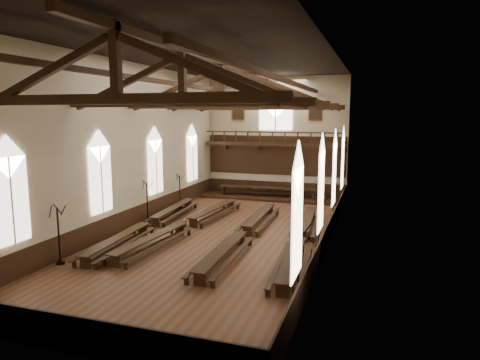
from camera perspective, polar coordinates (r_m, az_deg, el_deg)
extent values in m
plane|color=brown|center=(24.87, -2.29, -7.36)|extent=(26.00, 26.00, 0.00)
plane|color=beige|center=(36.42, 4.77, 5.73)|extent=(12.00, 0.00, 12.00)
plane|color=beige|center=(12.68, -23.16, -0.57)|extent=(12.00, 0.00, 12.00)
plane|color=beige|center=(26.65, -14.60, 4.38)|extent=(0.00, 26.00, 26.00)
plane|color=beige|center=(22.61, 12.08, 3.74)|extent=(0.00, 26.00, 26.00)
plane|color=black|center=(24.10, -2.44, 16.14)|extent=(26.00, 26.00, 0.00)
cube|color=#361D10|center=(36.87, 4.67, -1.11)|extent=(11.90, 0.08, 1.20)
cube|color=#361D10|center=(14.06, -21.91, -18.54)|extent=(11.90, 0.08, 1.20)
cube|color=#361D10|center=(27.29, -14.17, -4.86)|extent=(0.08, 25.90, 1.20)
cube|color=#361D10|center=(23.40, 11.64, -7.05)|extent=(0.08, 25.90, 1.20)
cube|color=white|center=(19.83, -28.22, -2.46)|extent=(0.05, 1.80, 3.60)
cube|color=white|center=(19.60, -28.60, 2.71)|extent=(0.05, 1.80, 1.80)
cylinder|color=beige|center=(19.81, -28.14, -2.47)|extent=(0.08, 0.08, 3.60)
cube|color=white|center=(24.30, -18.04, 0.04)|extent=(0.05, 1.80, 3.60)
cube|color=white|center=(24.10, -18.24, 4.27)|extent=(0.05, 1.80, 1.80)
cylinder|color=beige|center=(24.27, -17.96, 0.03)|extent=(0.08, 0.08, 3.60)
cube|color=white|center=(29.31, -11.17, 1.73)|extent=(0.05, 1.80, 3.60)
cube|color=white|center=(29.15, -11.28, 5.24)|extent=(0.05, 1.80, 1.80)
cylinder|color=beige|center=(29.29, -11.10, 1.73)|extent=(0.08, 0.08, 3.60)
cube|color=white|center=(34.64, -6.36, 2.90)|extent=(0.05, 1.80, 3.60)
cube|color=white|center=(34.51, -6.41, 5.88)|extent=(0.05, 1.80, 1.80)
cylinder|color=beige|center=(34.63, -6.30, 2.90)|extent=(0.08, 0.08, 3.60)
cube|color=white|center=(14.07, 7.63, -5.73)|extent=(0.05, 1.80, 3.60)
cube|color=white|center=(13.73, 7.78, 1.56)|extent=(0.05, 1.80, 1.80)
cylinder|color=beige|center=(14.07, 7.47, -5.72)|extent=(0.08, 0.08, 3.60)
cube|color=white|center=(19.87, 10.75, -1.55)|extent=(0.05, 1.80, 3.60)
cube|color=white|center=(19.63, 10.90, 3.63)|extent=(0.05, 1.80, 1.80)
cylinder|color=beige|center=(19.87, 10.63, -1.54)|extent=(0.08, 0.08, 3.60)
cube|color=white|center=(25.76, 12.44, 0.74)|extent=(0.05, 1.80, 3.60)
cube|color=white|center=(25.58, 12.58, 4.73)|extent=(0.05, 1.80, 1.80)
cylinder|color=beige|center=(25.77, 12.35, 0.74)|extent=(0.08, 0.08, 3.60)
cube|color=white|center=(31.70, 13.51, 2.17)|extent=(0.05, 1.80, 3.60)
cube|color=white|center=(31.55, 13.62, 5.42)|extent=(0.05, 1.80, 1.80)
cylinder|color=beige|center=(31.70, 13.43, 2.17)|extent=(0.08, 0.08, 3.60)
cube|color=silver|center=(36.27, 4.77, 8.57)|extent=(2.80, 0.05, 2.40)
cube|color=silver|center=(36.29, 4.80, 10.46)|extent=(2.80, 0.05, 2.80)
cylinder|color=beige|center=(36.23, 4.76, 8.57)|extent=(0.10, 0.10, 2.40)
cube|color=#362411|center=(35.82, 4.52, 4.72)|extent=(11.80, 1.20, 0.20)
cube|color=#361D10|center=(36.47, 4.72, 3.30)|extent=(11.80, 0.10, 3.30)
cube|color=#362411|center=(35.24, 4.34, 6.37)|extent=(11.60, 0.12, 0.10)
cube|color=#362411|center=(35.29, 4.32, 4.91)|extent=(11.60, 0.12, 0.10)
cube|color=#362411|center=(37.52, -2.06, 4.54)|extent=(0.35, 0.40, 0.50)
cube|color=#362411|center=(36.60, 2.37, 4.44)|extent=(0.35, 0.40, 0.50)
cube|color=#362411|center=(35.92, 7.00, 4.30)|extent=(0.35, 0.40, 0.50)
cube|color=#362411|center=(35.47, 11.77, 4.12)|extent=(0.35, 0.40, 0.50)
cube|color=brown|center=(37.17, -0.24, 9.06)|extent=(1.15, 0.06, 1.45)
cube|color=black|center=(37.14, -0.26, 9.06)|extent=(0.95, 0.04, 1.25)
cube|color=brown|center=(35.67, 10.01, 8.94)|extent=(1.15, 0.06, 1.45)
cube|color=black|center=(35.63, 10.00, 8.94)|extent=(0.95, 0.04, 1.25)
cube|color=#362411|center=(14.93, -16.06, 10.34)|extent=(11.70, 0.35, 0.35)
cube|color=#362411|center=(15.03, -16.28, 15.29)|extent=(0.30, 0.30, 2.40)
cube|color=#362411|center=(16.75, -24.61, 12.77)|extent=(5.44, 0.26, 2.40)
cube|color=#362411|center=(13.61, -5.77, 14.61)|extent=(5.44, 0.26, 2.40)
cube|color=#362411|center=(19.29, -7.64, 10.16)|extent=(11.70, 0.35, 0.35)
cube|color=#362411|center=(19.37, -7.72, 14.01)|extent=(0.30, 0.30, 2.40)
cube|color=#362411|center=(20.73, -15.07, 12.33)|extent=(5.44, 0.26, 2.40)
cube|color=#362411|center=(18.29, 0.69, 13.14)|extent=(5.44, 0.26, 2.40)
cube|color=#362411|center=(23.90, -2.40, 9.94)|extent=(11.70, 0.35, 0.35)
cube|color=#362411|center=(23.96, -2.42, 13.05)|extent=(0.30, 0.30, 2.40)
cube|color=#362411|center=(25.08, -8.73, 11.85)|extent=(5.44, 0.26, 2.40)
cube|color=#362411|center=(23.10, 4.46, 12.20)|extent=(5.44, 0.26, 2.40)
cube|color=#362411|center=(28.64, 1.12, 9.75)|extent=(11.70, 0.35, 0.35)
cube|color=#362411|center=(28.69, 1.13, 12.35)|extent=(0.30, 0.30, 2.40)
cube|color=#362411|center=(29.63, -4.32, 11.44)|extent=(5.44, 0.26, 2.40)
cube|color=#362411|center=(27.98, 6.90, 11.56)|extent=(5.44, 0.26, 2.40)
cube|color=#362411|center=(33.46, 3.63, 9.59)|extent=(11.70, 0.35, 0.35)
cube|color=#362411|center=(33.50, 3.66, 11.82)|extent=(0.30, 0.30, 2.40)
cube|color=#362411|center=(34.31, -1.10, 11.09)|extent=(5.44, 0.26, 2.40)
cube|color=#362411|center=(32.89, 8.61, 11.10)|extent=(5.44, 0.26, 2.40)
cube|color=#362411|center=(25.32, -9.75, 12.71)|extent=(0.25, 25.70, 0.25)
cube|color=#362411|center=(23.02, 5.66, 13.20)|extent=(0.25, 25.70, 0.25)
cube|color=#362411|center=(24.06, -2.44, 15.43)|extent=(0.30, 25.70, 0.30)
cube|color=#362411|center=(23.14, -16.67, -7.33)|extent=(1.09, 6.30, 0.07)
cube|color=#362411|center=(21.10, -21.03, -10.08)|extent=(0.54, 0.11, 0.60)
cube|color=#362411|center=(25.51, -13.03, -6.47)|extent=(0.54, 0.11, 0.60)
cube|color=#362411|center=(23.26, -16.63, -8.30)|extent=(0.48, 5.55, 0.07)
cube|color=#362411|center=(23.49, -17.83, -7.80)|extent=(0.72, 6.28, 0.05)
cube|color=#362411|center=(21.41, -22.33, -10.23)|extent=(0.20, 0.08, 0.35)
cube|color=#362411|center=(25.83, -14.08, -6.61)|extent=(0.20, 0.08, 0.35)
cube|color=#362411|center=(22.95, -15.43, -8.09)|extent=(0.72, 6.28, 0.05)
cube|color=#362411|center=(20.80, -19.81, -10.65)|extent=(0.20, 0.08, 0.35)
cube|color=#362411|center=(25.34, -11.84, -6.83)|extent=(0.20, 0.08, 0.35)
cube|color=#362411|center=(29.33, -8.46, -3.68)|extent=(1.09, 6.30, 0.07)
cube|color=#362411|center=(26.98, -11.12, -5.58)|extent=(0.54, 0.11, 0.60)
cube|color=#362411|center=(31.89, -6.20, -3.24)|extent=(0.54, 0.11, 0.60)
cube|color=#362411|center=(29.42, -8.45, -4.46)|extent=(0.48, 5.55, 0.07)
cube|color=#362411|center=(29.59, -9.45, -4.10)|extent=(0.72, 6.28, 0.05)
cube|color=#362411|center=(27.20, -12.22, -5.76)|extent=(0.20, 0.08, 0.35)
cube|color=#362411|center=(32.15, -7.10, -3.39)|extent=(0.20, 0.08, 0.35)
cube|color=#362411|center=(29.18, -7.44, -4.24)|extent=(0.72, 6.28, 0.05)
cube|color=#362411|center=(26.75, -10.07, -5.95)|extent=(0.20, 0.08, 0.35)
cube|color=#362411|center=(31.78, -5.22, -3.50)|extent=(0.20, 0.08, 0.35)
cube|color=#362411|center=(22.50, -11.09, -7.54)|extent=(1.10, 6.44, 0.07)
cube|color=#362411|center=(20.26, -15.07, -10.55)|extent=(0.55, 0.11, 0.61)
cube|color=#362411|center=(25.06, -7.86, -6.59)|extent=(0.55, 0.11, 0.61)
cube|color=#362411|center=(22.62, -11.06, -8.56)|extent=(0.48, 5.67, 0.07)
cube|color=#362411|center=(22.88, -12.28, -7.99)|extent=(0.72, 6.41, 0.05)
cube|color=#362411|center=(20.60, -16.41, -10.66)|extent=(0.21, 0.08, 0.36)
cube|color=#362411|center=(25.41, -8.93, -6.69)|extent=(0.21, 0.08, 0.36)
cube|color=#362411|center=(22.28, -9.84, -8.38)|extent=(0.72, 6.41, 0.05)
cube|color=#362411|center=(19.94, -13.81, -11.20)|extent=(0.21, 0.08, 0.36)
cube|color=#362411|center=(24.86, -6.67, -6.99)|extent=(0.21, 0.08, 0.36)
cube|color=#362411|center=(28.98, -4.00, -3.72)|extent=(1.10, 6.44, 0.07)
cube|color=#362411|center=(26.48, -6.32, -5.72)|extent=(0.55, 0.11, 0.61)
cube|color=#362411|center=(31.69, -2.04, -3.26)|extent=(0.55, 0.11, 0.61)
cube|color=#362411|center=(29.08, -3.99, -4.53)|extent=(0.48, 5.67, 0.07)
cube|color=#362411|center=(29.29, -4.99, -4.13)|extent=(0.72, 6.41, 0.05)
cube|color=#362411|center=(26.74, -7.44, -5.88)|extent=(0.21, 0.08, 0.36)
cube|color=#362411|center=(31.99, -2.94, -3.39)|extent=(0.21, 0.08, 0.36)
cube|color=#362411|center=(28.80, -2.97, -4.33)|extent=(0.72, 6.41, 0.05)
cube|color=#362411|center=(26.22, -5.26, -6.14)|extent=(0.21, 0.08, 0.36)
cube|color=#362411|center=(31.53, -1.07, -3.56)|extent=(0.21, 0.08, 0.36)
cube|color=#362411|center=(20.28, -2.72, -9.21)|extent=(0.84, 6.42, 0.07)
cube|color=#362411|center=(17.89, -6.04, -12.93)|extent=(0.55, 0.09, 0.61)
cube|color=#362411|center=(22.98, -0.16, -7.92)|extent=(0.55, 0.09, 0.61)
cube|color=#362411|center=(20.41, -2.71, -10.33)|extent=(0.25, 5.67, 0.07)
cube|color=#362411|center=(20.54, -4.23, -9.76)|extent=(0.46, 6.41, 0.05)
cube|color=#362411|center=(18.11, -7.80, -13.12)|extent=(0.21, 0.07, 0.36)
cube|color=#362411|center=(23.21, -1.48, -8.08)|extent=(0.21, 0.07, 0.36)
cube|color=#362411|center=(20.20, -1.16, -10.07)|extent=(0.46, 6.41, 0.05)
cube|color=#362411|center=(17.71, -4.35, -13.58)|extent=(0.21, 0.07, 0.36)
cube|color=#362411|center=(22.91, 1.26, -8.31)|extent=(0.21, 0.07, 0.36)
cube|color=#362411|center=(27.08, 2.82, -4.61)|extent=(0.84, 6.42, 0.07)
cube|color=#362411|center=(24.48, 1.04, -6.87)|extent=(0.55, 0.09, 0.61)
cube|color=#362411|center=(29.87, 4.26, -4.02)|extent=(0.55, 0.09, 0.61)
cube|color=#362411|center=(27.18, 2.82, -5.47)|extent=(0.25, 5.67, 0.07)
cube|color=#362411|center=(27.27, 1.65, -5.07)|extent=(0.46, 6.41, 0.05)
cube|color=#362411|center=(24.62, -0.27, -7.09)|extent=(0.21, 0.07, 0.36)
cube|color=#362411|center=(30.06, 3.22, -4.18)|extent=(0.21, 0.07, 0.36)
cube|color=#362411|center=(27.02, 3.99, -5.22)|extent=(0.46, 6.41, 0.05)
cube|color=#362411|center=(24.34, 2.31, -7.29)|extent=(0.21, 0.07, 0.36)
cube|color=#362411|center=(29.84, 5.35, -4.31)|extent=(0.21, 0.07, 0.36)
cube|color=#362411|center=(19.36, 6.13, -10.16)|extent=(1.07, 6.35, 0.07)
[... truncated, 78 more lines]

